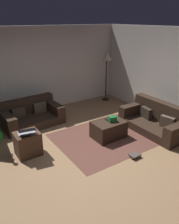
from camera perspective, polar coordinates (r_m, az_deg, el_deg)
name	(u,v)px	position (r m, az deg, el deg)	size (l,w,h in m)	color
ground_plane	(85,156)	(5.02, -1.21, -11.08)	(6.40, 6.40, 0.00)	#93704C
rear_partition	(29,71)	(7.19, -15.08, 10.00)	(6.40, 0.12, 2.60)	silver
couch_left	(31,115)	(6.58, -14.72, -0.72)	(1.68, 1.06, 0.69)	#332319
couch_right	(156,120)	(6.24, 16.49, -2.00)	(0.87, 1.80, 0.75)	#332319
ottoman	(109,129)	(5.67, 4.87, -4.42)	(0.80, 0.56, 0.43)	#332319
gift_box	(112,119)	(5.56, 5.84, -1.78)	(0.19, 0.14, 0.13)	#19662D
tv_remote	(107,120)	(5.63, 4.54, -2.03)	(0.05, 0.16, 0.02)	black
side_table	(28,144)	(5.12, -15.41, -7.78)	(0.52, 0.44, 0.53)	#4C3323
laptop	(27,132)	(4.92, -15.69, -4.86)	(0.42, 0.43, 0.17)	silver
book_stack	(135,155)	(5.06, 11.38, -10.79)	(0.24, 0.23, 0.08)	#4C423D
corner_lamp	(107,60)	(7.98, 4.37, 13.00)	(0.36, 0.36, 1.70)	black
area_rug	(108,137)	(5.77, 4.80, -6.30)	(2.60, 2.00, 0.01)	brown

